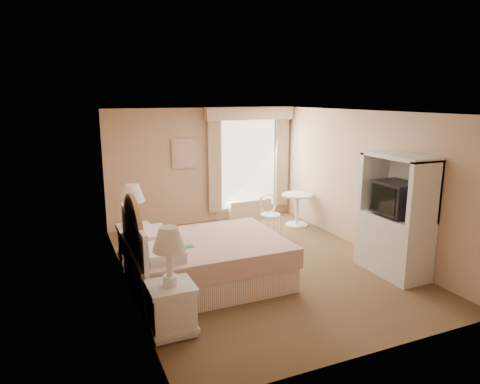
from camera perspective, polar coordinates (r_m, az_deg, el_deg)
name	(u,v)px	position (r m, az deg, el deg)	size (l,w,h in m)	color
room	(259,191)	(6.83, 2.52, 0.09)	(4.21, 5.51, 2.51)	brown
window	(250,160)	(9.62, 1.28, 4.31)	(2.05, 0.22, 2.51)	white
framed_art	(184,154)	(9.13, -7.50, 5.09)	(0.52, 0.04, 0.62)	#D2B481
bed	(200,260)	(6.39, -5.37, -9.05)	(2.25, 1.77, 1.56)	tan
nightstand_near	(171,295)	(5.16, -9.21, -13.38)	(0.53, 0.53, 1.28)	white
nightstand_far	(135,234)	(7.34, -13.86, -5.46)	(0.54, 0.54, 1.32)	white
round_table	(297,204)	(9.27, 7.61, -1.66)	(0.65, 0.65, 0.69)	white
cafe_chair	(270,211)	(8.61, 3.96, -2.61)	(0.40, 0.40, 0.82)	white
armoire	(395,225)	(7.07, 19.98, -4.15)	(0.57, 1.14, 1.89)	white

